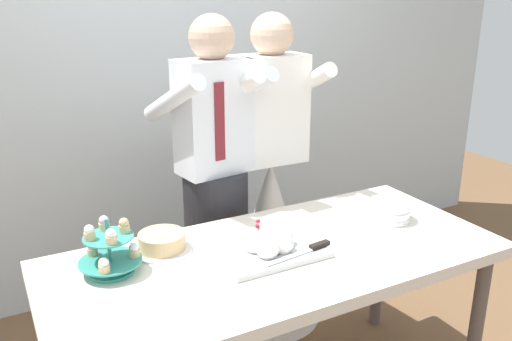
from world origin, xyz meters
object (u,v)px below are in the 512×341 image
at_px(cupcake_stand, 109,251).
at_px(round_cake, 162,243).
at_px(main_cake_tray, 269,243).
at_px(person_bride, 270,221).
at_px(plate_stack, 389,210).
at_px(person_groom, 216,205).
at_px(dessert_table, 278,270).

xyz_separation_m(cupcake_stand, round_cake, (0.22, 0.08, -0.05)).
distance_m(main_cake_tray, person_bride, 0.78).
relative_size(cupcake_stand, person_bride, 0.14).
bearing_deg(person_bride, plate_stack, -66.99).
xyz_separation_m(plate_stack, person_bride, (-0.26, 0.62, -0.24)).
bearing_deg(person_bride, person_groom, -175.77).
height_order(main_cake_tray, person_bride, person_bride).
distance_m(main_cake_tray, round_cake, 0.42).
xyz_separation_m(round_cake, person_bride, (0.74, 0.43, -0.23)).
height_order(cupcake_stand, round_cake, cupcake_stand).
xyz_separation_m(cupcake_stand, person_bride, (0.96, 0.51, -0.28)).
relative_size(plate_stack, person_groom, 0.11).
distance_m(dessert_table, main_cake_tray, 0.12).
bearing_deg(plate_stack, person_bride, 113.01).
bearing_deg(dessert_table, round_cake, 149.43).
relative_size(main_cake_tray, plate_stack, 2.29).
bearing_deg(plate_stack, dessert_table, -175.56).
xyz_separation_m(plate_stack, round_cake, (-1.00, 0.19, -0.01)).
distance_m(round_cake, person_groom, 0.58).
bearing_deg(plate_stack, person_groom, 134.78).
height_order(main_cake_tray, person_groom, person_groom).
bearing_deg(cupcake_stand, main_cake_tray, -13.22).
xyz_separation_m(person_groom, person_bride, (0.33, 0.02, -0.16)).
bearing_deg(main_cake_tray, person_bride, 59.90).
height_order(plate_stack, round_cake, plate_stack).
height_order(plate_stack, person_bride, person_bride).
distance_m(main_cake_tray, person_groom, 0.62).
height_order(main_cake_tray, plate_stack, main_cake_tray).
relative_size(dessert_table, cupcake_stand, 7.83).
height_order(dessert_table, cupcake_stand, cupcake_stand).
height_order(round_cake, person_bride, person_bride).
bearing_deg(plate_stack, main_cake_tray, -177.57).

